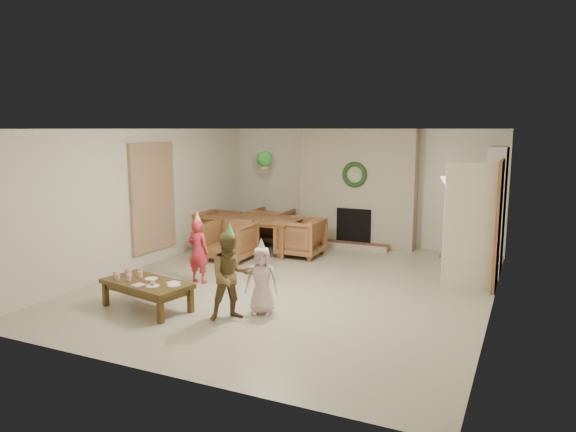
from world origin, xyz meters
The scene contains 56 objects.
floor centered at (0.00, 0.00, 0.00)m, with size 7.00×7.00×0.00m, color #B7B29E.
ceiling centered at (0.00, 0.00, 2.50)m, with size 7.00×7.00×0.00m, color white.
wall_back centered at (0.00, 3.50, 1.25)m, with size 7.00×7.00×0.00m, color silver.
wall_front centered at (0.00, -3.50, 1.25)m, with size 7.00×7.00×0.00m, color silver.
wall_left centered at (-3.00, 0.00, 1.25)m, with size 7.00×7.00×0.00m, color silver.
wall_right centered at (3.00, 0.00, 1.25)m, with size 7.00×7.00×0.00m, color silver.
fireplace_mass centered at (0.00, 3.30, 1.25)m, with size 2.50×0.40×2.50m, color #582B17.
fireplace_hearth centered at (0.00, 2.95, 0.06)m, with size 1.60×0.30×0.12m, color #5E261A.
fireplace_firebox centered at (0.00, 3.12, 0.45)m, with size 0.75×0.12×0.75m, color black.
fireplace_wreath centered at (0.00, 3.07, 1.55)m, with size 0.54×0.54×0.10m, color #18401A.
floor_lamp_base centered at (1.95, 3.00, 0.02)m, with size 0.30×0.30×0.03m, color gold.
floor_lamp_post centered at (1.95, 3.00, 0.74)m, with size 0.03×0.03×1.42m, color gold.
floor_lamp_shade centered at (1.95, 3.00, 1.42)m, with size 0.38×0.38×0.32m, color beige.
bookshelf_carcass centered at (2.84, 2.30, 1.10)m, with size 0.30×1.00×2.20m, color white.
bookshelf_shelf_a centered at (2.82, 2.30, 0.45)m, with size 0.30×0.92×0.03m, color white.
bookshelf_shelf_b centered at (2.82, 2.30, 0.85)m, with size 0.30×0.92×0.03m, color white.
bookshelf_shelf_c centered at (2.82, 2.30, 1.25)m, with size 0.30×0.92×0.03m, color white.
bookshelf_shelf_d centered at (2.82, 2.30, 1.65)m, with size 0.30×0.92×0.03m, color white.
books_row_lower centered at (2.80, 2.15, 0.59)m, with size 0.20×0.40×0.24m, color maroon.
books_row_mid centered at (2.80, 2.35, 0.99)m, with size 0.20×0.44×0.24m, color navy.
books_row_upper centered at (2.80, 2.20, 1.38)m, with size 0.20×0.36×0.22m, color #A97524.
door_frame centered at (2.96, 1.20, 1.02)m, with size 0.05×0.86×2.04m, color brown.
door_leaf centered at (2.58, 0.82, 1.00)m, with size 0.05×0.80×2.00m, color beige.
curtain_panel centered at (-2.96, 0.20, 1.25)m, with size 0.06×1.20×2.00m, color tan.
dining_table centered at (-1.78, 1.85, 0.35)m, with size 1.97×1.10×0.69m, color brown.
dining_chair_near centered at (-1.79, 0.99, 0.38)m, with size 0.82×0.84×0.77m, color brown.
dining_chair_far centered at (-1.77, 2.72, 0.38)m, with size 0.82×0.84×0.77m, color brown.
dining_chair_left centered at (-2.65, 1.86, 0.38)m, with size 0.82×0.84×0.77m, color brown.
dining_chair_right centered at (-0.70, 1.84, 0.38)m, with size 0.82×0.84×0.77m, color brown.
hanging_plant_cord centered at (-1.30, 1.50, 2.15)m, with size 0.01×0.01×0.70m, color tan.
hanging_plant_pot centered at (-1.30, 1.50, 1.80)m, with size 0.16×0.16×0.12m, color brown.
hanging_plant_foliage centered at (-1.30, 1.50, 1.92)m, with size 0.32×0.32×0.32m, color #18491A.
coffee_table_top centered at (-1.39, -1.94, 0.37)m, with size 1.30×0.65×0.06m, color #4C3919.
coffee_table_apron centered at (-1.39, -1.94, 0.30)m, with size 1.20×0.55×0.08m, color #4C3919.
coffee_leg_fl centered at (-2.02, -2.08, 0.17)m, with size 0.07×0.07×0.34m, color #4C3919.
coffee_leg_fr centered at (-0.87, -2.32, 0.17)m, with size 0.07×0.07×0.34m, color #4C3919.
coffee_leg_bl centered at (-1.92, -1.56, 0.17)m, with size 0.07×0.07×0.34m, color #4C3919.
coffee_leg_br centered at (-0.76, -1.80, 0.17)m, with size 0.07×0.07×0.34m, color #4C3919.
cup_a centered at (-1.91, -1.99, 0.44)m, with size 0.07×0.07×0.09m, color white.
cup_b centered at (-1.87, -1.79, 0.44)m, with size 0.07×0.07×0.09m, color white.
cup_c centered at (-1.81, -2.06, 0.44)m, with size 0.07×0.07×0.09m, color white.
cup_d centered at (-1.76, -1.86, 0.44)m, with size 0.07×0.07×0.09m, color white.
cup_e centered at (-1.65, -2.01, 0.44)m, with size 0.07×0.07×0.09m, color white.
cup_f centered at (-1.61, -1.81, 0.44)m, with size 0.07×0.07×0.09m, color white.
plate_a centered at (-1.42, -1.81, 0.40)m, with size 0.18×0.18×0.01m, color white.
plate_b centered at (-1.17, -2.09, 0.40)m, with size 0.18×0.18×0.01m, color white.
plate_c centered at (-0.93, -1.93, 0.40)m, with size 0.18×0.18×0.01m, color white.
food_scoop centered at (-1.17, -2.09, 0.44)m, with size 0.07×0.07×0.07m, color tan.
napkin_left centered at (-1.38, -2.13, 0.40)m, with size 0.15×0.15×0.01m, color #FBB9D0.
napkin_right centered at (-1.01, -1.84, 0.40)m, with size 0.15×0.15×0.01m, color #FBB9D0.
child_red centered at (-1.49, -0.54, 0.53)m, with size 0.38×0.25×1.05m, color #B42633.
party_hat_red centered at (-1.49, -0.54, 1.10)m, with size 0.14×0.14×0.20m, color #D6D547.
child_plaid centered at (-0.13, -1.79, 0.59)m, with size 0.57×0.44×1.17m, color brown.
party_hat_plaid centered at (-0.13, -1.79, 1.21)m, with size 0.14×0.14×0.19m, color #4BB051.
child_pink centered at (0.14, -1.42, 0.47)m, with size 0.45×0.30×0.93m, color beige.
party_hat_pink centered at (0.14, -1.42, 0.97)m, with size 0.12×0.12×0.17m, color silver.
Camera 1 is at (3.41, -7.64, 2.51)m, focal length 33.29 mm.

